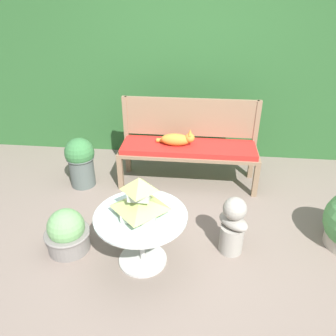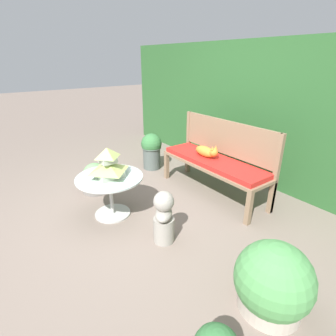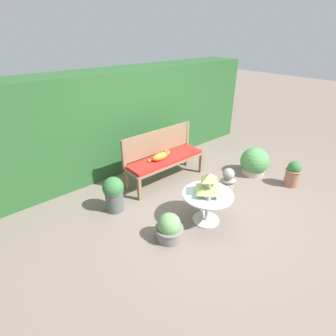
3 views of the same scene
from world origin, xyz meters
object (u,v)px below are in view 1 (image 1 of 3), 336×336
at_px(cat, 177,139).
at_px(pagoda_birdhouse, 140,200).
at_px(patio_table, 141,225).
at_px(garden_bench, 188,150).
at_px(potted_plant_path_edge, 81,161).
at_px(garden_bust, 233,225).
at_px(potted_plant_patio_mid, 67,233).

relative_size(cat, pagoda_birdhouse, 1.22).
relative_size(cat, patio_table, 0.58).
bearing_deg(garden_bench, potted_plant_path_edge, -171.78).
xyz_separation_m(cat, garden_bust, (0.60, -1.15, -0.31)).
distance_m(garden_bench, cat, 0.20).
xyz_separation_m(garden_bench, patio_table, (-0.33, -1.39, -0.04)).
height_order(garden_bench, pagoda_birdhouse, pagoda_birdhouse).
relative_size(patio_table, potted_plant_patio_mid, 1.84).
distance_m(garden_bench, pagoda_birdhouse, 1.44).
xyz_separation_m(potted_plant_path_edge, potted_plant_patio_mid, (0.24, -1.12, -0.15)).
relative_size(garden_bench, garden_bust, 2.86).
height_order(cat, potted_plant_path_edge, cat).
relative_size(patio_table, pagoda_birdhouse, 2.10).
bearing_deg(garden_bust, potted_plant_path_edge, -166.48).
distance_m(patio_table, potted_plant_patio_mid, 0.75).
bearing_deg(potted_plant_patio_mid, garden_bench, 51.46).
bearing_deg(potted_plant_path_edge, cat, 8.29).
height_order(cat, pagoda_birdhouse, pagoda_birdhouse).
distance_m(pagoda_birdhouse, potted_plant_path_edge, 1.57).
bearing_deg(pagoda_birdhouse, potted_plant_patio_mid, 173.52).
relative_size(pagoda_birdhouse, potted_plant_path_edge, 0.60).
relative_size(garden_bench, pagoda_birdhouse, 4.41).
distance_m(pagoda_birdhouse, garden_bust, 0.90).
xyz_separation_m(garden_bench, garden_bust, (0.46, -1.17, -0.16)).
bearing_deg(garden_bench, garden_bust, -68.33).
bearing_deg(cat, garden_bust, -61.80).
height_order(garden_bench, cat, cat).
xyz_separation_m(cat, potted_plant_path_edge, (-1.15, -0.17, -0.26)).
bearing_deg(patio_table, potted_plant_patio_mid, 173.52).
distance_m(cat, potted_plant_patio_mid, 1.63).
bearing_deg(garden_bust, patio_table, -121.71).
bearing_deg(potted_plant_path_edge, garden_bust, -29.39).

